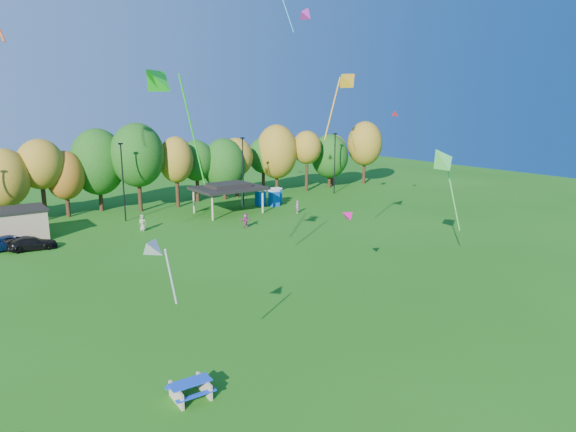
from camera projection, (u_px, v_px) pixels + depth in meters
ground at (339, 366)px, 27.05m from camera, size 160.00×160.00×0.00m
tree_line at (82, 168)px, 61.28m from camera, size 93.57×10.55×11.15m
lamp_posts at (123, 180)px, 58.85m from camera, size 64.50×0.25×9.09m
utility_building at (12, 225)px, 51.15m from camera, size 6.30×4.30×3.25m
pavilion at (228, 188)px, 63.66m from camera, size 8.20×6.20×3.77m
porta_potties at (270, 197)px, 69.05m from camera, size 3.75×2.49×2.18m
picnic_table at (190, 389)px, 23.99m from camera, size 1.99×1.67×0.84m
car_c at (12, 242)px, 48.44m from camera, size 4.73×2.22×1.31m
car_d at (32, 243)px, 48.13m from camera, size 4.53×2.32×1.26m
far_person_0 at (297, 207)px, 64.05m from camera, size 0.49×0.64×1.59m
far_person_1 at (245, 221)px, 56.52m from camera, size 1.58×0.70×1.64m
far_person_3 at (142, 223)px, 55.19m from camera, size 0.99×1.04×1.79m
kite_1 at (349, 79)px, 39.18m from camera, size 3.50×1.87×5.65m
kite_3 at (395, 113)px, 59.61m from camera, size 1.43×1.40×1.16m
kite_4 at (306, 12)px, 43.70m from camera, size 1.92×1.69×1.58m
kite_5 at (151, 247)px, 22.11m from camera, size 1.86×1.94×3.46m
kite_9 at (346, 215)px, 36.47m from camera, size 1.22×1.06×1.07m
kite_10 at (441, 158)px, 40.30m from camera, size 4.74×2.20×7.77m
kite_11 at (154, 78)px, 29.52m from camera, size 4.27×3.28×7.64m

